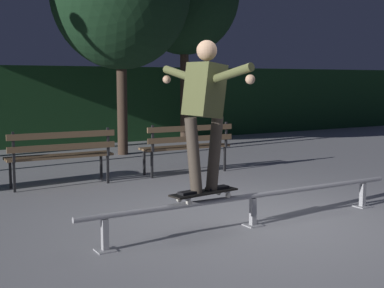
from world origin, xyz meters
TOP-DOWN VIEW (x-y plane):
  - ground_plane at (0.00, 0.00)m, footprint 90.00×90.00m
  - hedge_backdrop at (0.00, 8.60)m, footprint 24.00×1.20m
  - grind_rail at (-0.00, -0.05)m, footprint 4.08×0.18m
  - skateboard at (-0.64, -0.05)m, footprint 0.80×0.31m
  - skateboarder at (-0.63, -0.05)m, footprint 0.63×1.40m
  - park_bench_leftmost at (-1.22, 3.14)m, footprint 1.61×0.46m
  - park_bench_left_center at (0.97, 3.14)m, footprint 1.61×0.46m

SIDE VIEW (x-z plane):
  - ground_plane at x=0.00m, z-range 0.00..0.00m
  - grind_rail at x=0.00m, z-range 0.10..0.47m
  - skateboard at x=-0.64m, z-range 0.40..0.49m
  - park_bench_leftmost at x=-1.22m, z-range 0.10..0.98m
  - park_bench_left_center at x=0.97m, z-range 0.10..0.98m
  - hedge_backdrop at x=0.00m, z-range 0.00..1.95m
  - skateboarder at x=-0.63m, z-range 0.60..2.16m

